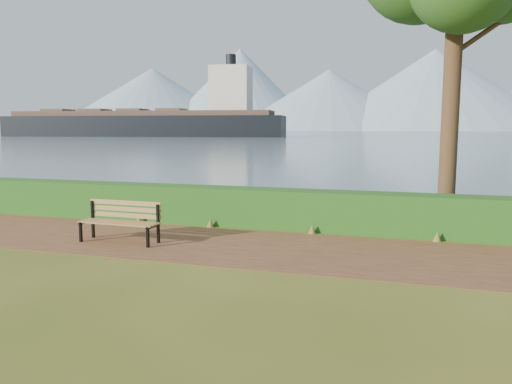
% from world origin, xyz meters
% --- Properties ---
extents(ground, '(140.00, 140.00, 0.00)m').
position_xyz_m(ground, '(0.00, 0.00, 0.00)').
color(ground, '#435016').
rests_on(ground, ground).
extents(path, '(40.00, 3.40, 0.01)m').
position_xyz_m(path, '(0.00, 0.30, 0.01)').
color(path, '#52301C').
rests_on(path, ground).
extents(hedge, '(32.00, 0.85, 1.00)m').
position_xyz_m(hedge, '(0.00, 2.60, 0.50)').
color(hedge, '#1F4D16').
rests_on(hedge, ground).
extents(water, '(700.00, 510.00, 0.00)m').
position_xyz_m(water, '(0.00, 260.00, 0.01)').
color(water, '#475D72').
rests_on(water, ground).
extents(mountains, '(585.00, 190.00, 70.00)m').
position_xyz_m(mountains, '(-9.17, 406.05, 27.70)').
color(mountains, '#849DB0').
rests_on(mountains, ground).
extents(bench, '(1.88, 0.59, 0.93)m').
position_xyz_m(bench, '(-2.41, -0.08, 0.54)').
color(bench, black).
rests_on(bench, ground).
extents(cargo_ship, '(78.39, 22.13, 23.52)m').
position_xyz_m(cargo_ship, '(-63.46, 112.54, 3.51)').
color(cargo_ship, black).
rests_on(cargo_ship, ground).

